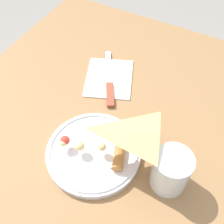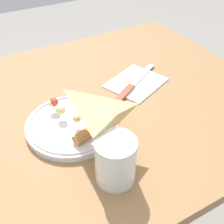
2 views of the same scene
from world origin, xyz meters
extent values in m
cube|color=olive|center=(0.00, 0.00, 0.75)|extent=(1.11, 0.75, 0.03)
cube|color=brown|center=(0.51, -0.33, 0.37)|extent=(0.06, 0.06, 0.74)
cube|color=brown|center=(0.51, 0.33, 0.37)|extent=(0.06, 0.06, 0.74)
cylinder|color=white|center=(-0.01, -0.06, 0.78)|extent=(0.22, 0.22, 0.02)
torus|color=white|center=(-0.01, -0.06, 0.79)|extent=(0.21, 0.21, 0.01)
pyramid|color=#E0B266|center=(-0.02, -0.04, 0.79)|extent=(0.14, 0.18, 0.02)
cylinder|color=#B77A3D|center=(0.01, -0.12, 0.80)|extent=(0.09, 0.05, 0.02)
sphere|color=red|center=(-0.03, 0.00, 0.81)|extent=(0.02, 0.02, 0.02)
sphere|color=#EFDB93|center=(-0.01, -0.08, 0.81)|extent=(0.02, 0.02, 0.02)
sphere|color=#EFDB93|center=(-0.04, 0.00, 0.81)|extent=(0.02, 0.02, 0.02)
sphere|color=#EFDB93|center=(-0.03, -0.04, 0.81)|extent=(0.02, 0.02, 0.02)
cylinder|color=white|center=(0.01, -0.24, 0.82)|extent=(0.08, 0.08, 0.10)
cylinder|color=#B27F42|center=(0.01, -0.24, 0.80)|extent=(0.07, 0.07, 0.07)
torus|color=white|center=(0.01, -0.24, 0.87)|extent=(0.08, 0.08, 0.00)
cube|color=white|center=(0.22, 0.03, 0.77)|extent=(0.19, 0.18, 0.00)
cube|color=#99422D|center=(0.16, -0.01, 0.78)|extent=(0.08, 0.06, 0.01)
cube|color=silver|center=(0.26, 0.05, 0.77)|extent=(0.13, 0.08, 0.00)
ellipsoid|color=silver|center=(0.31, 0.08, 0.77)|extent=(0.03, 0.02, 0.00)
camera|label=1|loc=(-0.28, -0.25, 1.35)|focal=45.00mm
camera|label=2|loc=(-0.17, -0.54, 1.23)|focal=45.00mm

